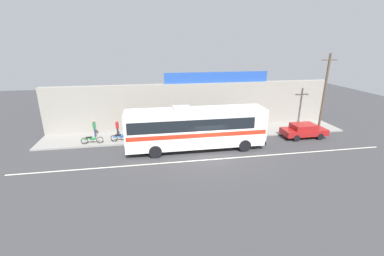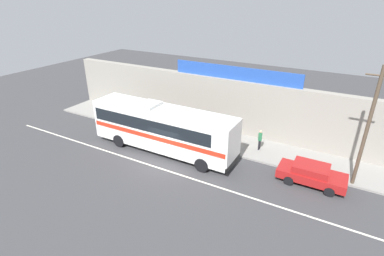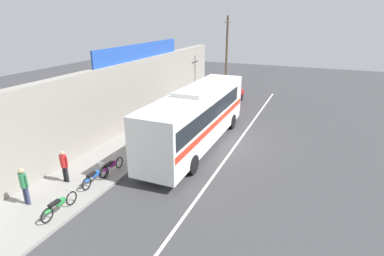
{
  "view_description": "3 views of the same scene",
  "coord_description": "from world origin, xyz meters",
  "px_view_note": "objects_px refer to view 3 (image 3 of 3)",
  "views": [
    {
      "loc": [
        -4.8,
        -18.89,
        8.92
      ],
      "look_at": [
        -1.36,
        0.99,
        2.12
      ],
      "focal_mm": 24.17,
      "sensor_mm": 36.0,
      "label": 1
    },
    {
      "loc": [
        10.96,
        -15.19,
        11.41
      ],
      "look_at": [
        1.17,
        2.29,
        2.12
      ],
      "focal_mm": 27.48,
      "sensor_mm": 36.0,
      "label": 2
    },
    {
      "loc": [
        -17.73,
        -5.26,
        7.87
      ],
      "look_at": [
        -2.44,
        1.2,
        1.75
      ],
      "focal_mm": 28.7,
      "sensor_mm": 36.0,
      "label": 3
    }
  ],
  "objects_px": {
    "intercity_bus": "(197,115)",
    "pedestrian_by_curb": "(24,184)",
    "motorcycle_orange": "(112,166)",
    "utility_pole": "(227,55)",
    "motorcycle_blue": "(59,205)",
    "pedestrian_far_left": "(187,99)",
    "parked_car": "(230,95)",
    "pedestrian_far_right": "(64,164)",
    "motorcycle_black": "(95,176)"
  },
  "relations": [
    {
      "from": "parked_car",
      "to": "pedestrian_far_left",
      "type": "bearing_deg",
      "value": 148.62
    },
    {
      "from": "parked_car",
      "to": "pedestrian_far_left",
      "type": "xyz_separation_m",
      "value": [
        -4.26,
        2.6,
        0.36
      ]
    },
    {
      "from": "intercity_bus",
      "to": "pedestrian_far_left",
      "type": "distance_m",
      "value": 7.65
    },
    {
      "from": "pedestrian_far_right",
      "to": "intercity_bus",
      "type": "bearing_deg",
      "value": -31.12
    },
    {
      "from": "motorcycle_black",
      "to": "pedestrian_far_left",
      "type": "distance_m",
      "value": 13.19
    },
    {
      "from": "motorcycle_blue",
      "to": "pedestrian_by_curb",
      "type": "bearing_deg",
      "value": 90.66
    },
    {
      "from": "intercity_bus",
      "to": "pedestrian_far_left",
      "type": "height_order",
      "value": "intercity_bus"
    },
    {
      "from": "motorcycle_blue",
      "to": "pedestrian_far_left",
      "type": "height_order",
      "value": "pedestrian_far_left"
    },
    {
      "from": "pedestrian_far_left",
      "to": "parked_car",
      "type": "bearing_deg",
      "value": -31.38
    },
    {
      "from": "pedestrian_far_right",
      "to": "pedestrian_far_left",
      "type": "bearing_deg",
      "value": -2.16
    },
    {
      "from": "motorcycle_blue",
      "to": "intercity_bus",
      "type": "bearing_deg",
      "value": -15.39
    },
    {
      "from": "intercity_bus",
      "to": "utility_pole",
      "type": "xyz_separation_m",
      "value": [
        13.35,
        2.21,
        2.06
      ]
    },
    {
      "from": "utility_pole",
      "to": "motorcycle_orange",
      "type": "distance_m",
      "value": 18.97
    },
    {
      "from": "intercity_bus",
      "to": "pedestrian_by_curb",
      "type": "relative_size",
      "value": 6.84
    },
    {
      "from": "utility_pole",
      "to": "motorcycle_blue",
      "type": "relative_size",
      "value": 3.98
    },
    {
      "from": "motorcycle_black",
      "to": "pedestrian_far_right",
      "type": "bearing_deg",
      "value": 104.78
    },
    {
      "from": "parked_car",
      "to": "utility_pole",
      "type": "distance_m",
      "value": 4.34
    },
    {
      "from": "motorcycle_black",
      "to": "motorcycle_blue",
      "type": "distance_m",
      "value": 2.5
    },
    {
      "from": "intercity_bus",
      "to": "motorcycle_orange",
      "type": "bearing_deg",
      "value": 153.76
    },
    {
      "from": "motorcycle_orange",
      "to": "pedestrian_by_curb",
      "type": "bearing_deg",
      "value": 155.6
    },
    {
      "from": "pedestrian_far_left",
      "to": "motorcycle_orange",
      "type": "bearing_deg",
      "value": -175.05
    },
    {
      "from": "pedestrian_by_curb",
      "to": "pedestrian_far_right",
      "type": "xyz_separation_m",
      "value": [
        2.13,
        -0.14,
        -0.04
      ]
    },
    {
      "from": "pedestrian_far_right",
      "to": "pedestrian_by_curb",
      "type": "bearing_deg",
      "value": 176.2
    },
    {
      "from": "parked_car",
      "to": "motorcycle_black",
      "type": "relative_size",
      "value": 2.3
    },
    {
      "from": "parked_car",
      "to": "motorcycle_orange",
      "type": "xyz_separation_m",
      "value": [
        -16.19,
        1.56,
        -0.17
      ]
    },
    {
      "from": "intercity_bus",
      "to": "pedestrian_by_curb",
      "type": "height_order",
      "value": "intercity_bus"
    },
    {
      "from": "parked_car",
      "to": "motorcycle_black",
      "type": "xyz_separation_m",
      "value": [
        -17.4,
        1.66,
        -0.17
      ]
    },
    {
      "from": "motorcycle_orange",
      "to": "pedestrian_far_left",
      "type": "relative_size",
      "value": 1.12
    },
    {
      "from": "parked_car",
      "to": "motorcycle_orange",
      "type": "bearing_deg",
      "value": 174.49
    },
    {
      "from": "pedestrian_far_left",
      "to": "pedestrian_by_curb",
      "type": "distance_m",
      "value": 15.66
    },
    {
      "from": "pedestrian_by_curb",
      "to": "motorcycle_orange",
      "type": "bearing_deg",
      "value": -24.4
    },
    {
      "from": "utility_pole",
      "to": "motorcycle_orange",
      "type": "xyz_separation_m",
      "value": [
        -18.63,
        0.39,
        -3.56
      ]
    },
    {
      "from": "utility_pole",
      "to": "pedestrian_far_right",
      "type": "bearing_deg",
      "value": 174.54
    },
    {
      "from": "utility_pole",
      "to": "pedestrian_far_right",
      "type": "xyz_separation_m",
      "value": [
        -20.22,
        1.93,
        -3.02
      ]
    },
    {
      "from": "parked_car",
      "to": "pedestrian_by_curb",
      "type": "distance_m",
      "value": 20.17
    },
    {
      "from": "utility_pole",
      "to": "parked_car",
      "type": "bearing_deg",
      "value": -154.29
    },
    {
      "from": "pedestrian_by_curb",
      "to": "pedestrian_far_right",
      "type": "relative_size",
      "value": 1.04
    },
    {
      "from": "parked_car",
      "to": "pedestrian_by_curb",
      "type": "bearing_deg",
      "value": 170.74
    },
    {
      "from": "pedestrian_far_left",
      "to": "motorcycle_blue",
      "type": "bearing_deg",
      "value": -175.73
    },
    {
      "from": "intercity_bus",
      "to": "pedestrian_far_left",
      "type": "bearing_deg",
      "value": 28.64
    },
    {
      "from": "utility_pole",
      "to": "pedestrian_far_left",
      "type": "relative_size",
      "value": 4.66
    },
    {
      "from": "motorcycle_orange",
      "to": "pedestrian_far_left",
      "type": "bearing_deg",
      "value": 4.95
    },
    {
      "from": "pedestrian_by_curb",
      "to": "motorcycle_black",
      "type": "bearing_deg",
      "value": -32.3
    },
    {
      "from": "intercity_bus",
      "to": "pedestrian_by_curb",
      "type": "bearing_deg",
      "value": 154.52
    },
    {
      "from": "intercity_bus",
      "to": "motorcycle_blue",
      "type": "relative_size",
      "value": 6.07
    },
    {
      "from": "motorcycle_black",
      "to": "pedestrian_far_left",
      "type": "relative_size",
      "value": 1.11
    },
    {
      "from": "motorcycle_black",
      "to": "pedestrian_far_left",
      "type": "xyz_separation_m",
      "value": [
        13.14,
        0.93,
        0.53
      ]
    },
    {
      "from": "intercity_bus",
      "to": "motorcycle_orange",
      "type": "height_order",
      "value": "intercity_bus"
    },
    {
      "from": "motorcycle_blue",
      "to": "pedestrian_by_curb",
      "type": "xyz_separation_m",
      "value": [
        -0.02,
        1.82,
        0.58
      ]
    },
    {
      "from": "utility_pole",
      "to": "pedestrian_far_left",
      "type": "distance_m",
      "value": 7.48
    }
  ]
}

